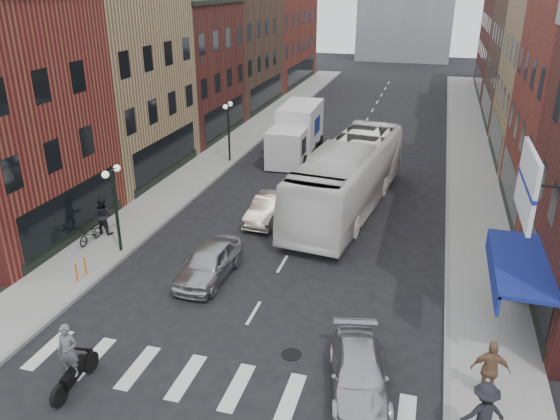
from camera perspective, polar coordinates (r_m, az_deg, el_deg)
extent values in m
plane|color=black|center=(20.12, -3.70, -12.21)|extent=(160.00, 160.00, 0.00)
cube|color=gray|center=(41.67, -4.72, 6.82)|extent=(3.00, 74.00, 0.15)
cube|color=gray|center=(39.26, 19.31, 4.58)|extent=(3.00, 74.00, 0.15)
cube|color=gray|center=(41.20, -2.75, 6.58)|extent=(0.20, 74.00, 0.16)
cube|color=gray|center=(39.20, 17.12, 4.72)|extent=(0.20, 74.00, 0.16)
cube|color=silver|center=(17.92, -7.03, -17.46)|extent=(12.00, 2.20, 0.01)
cube|color=black|center=(27.29, -20.75, -0.06)|extent=(0.08, 7.20, 2.20)
cube|color=tan|center=(36.43, -19.49, 12.86)|extent=(10.00, 10.00, 12.00)
cube|color=black|center=(34.84, -11.75, 5.81)|extent=(0.08, 8.00, 2.20)
cube|color=#4E1D1C|center=(45.04, -12.03, 14.04)|extent=(10.00, 10.00, 10.00)
cube|color=black|center=(43.62, -5.76, 9.58)|extent=(0.08, 8.00, 2.20)
cube|color=black|center=(44.58, -12.60, 20.58)|extent=(10.30, 10.20, 0.30)
cube|color=#493024|center=(54.77, -6.69, 17.45)|extent=(10.00, 12.00, 13.00)
cube|color=black|center=(53.77, -1.41, 12.21)|extent=(0.08, 9.60, 2.20)
cube|color=maroon|center=(67.96, -1.98, 17.76)|extent=(10.00, 16.00, 11.00)
cube|color=black|center=(67.08, 2.25, 14.34)|extent=(0.08, 12.80, 2.20)
cube|color=black|center=(22.70, 25.15, -5.48)|extent=(0.08, 7.20, 2.20)
cube|color=black|center=(31.37, 22.93, 2.53)|extent=(0.08, 8.00, 2.20)
cube|color=black|center=(40.90, 21.62, 7.20)|extent=(0.08, 8.00, 2.20)
cube|color=#493024|center=(51.59, 27.09, 14.32)|extent=(10.00, 12.00, 12.00)
cube|color=black|center=(51.59, 20.74, 10.31)|extent=(0.08, 9.60, 2.20)
cube|color=#4E1D1C|center=(65.44, 24.91, 15.12)|extent=(10.00, 16.00, 10.00)
cube|color=black|center=(65.35, 20.02, 12.79)|extent=(0.08, 12.80, 2.20)
cube|color=navy|center=(20.29, 23.84, -5.10)|extent=(1.80, 5.00, 0.15)
cube|color=navy|center=(20.32, 21.32, -5.75)|extent=(0.10, 5.00, 0.70)
cylinder|color=black|center=(17.17, 26.72, 2.21)|extent=(1.40, 0.08, 0.08)
cube|color=silver|center=(17.04, 24.43, 2.48)|extent=(0.12, 3.00, 2.00)
cylinder|color=black|center=(25.33, -16.72, -0.28)|extent=(0.14, 0.14, 4.00)
cylinder|color=black|center=(24.64, -17.24, 4.00)|extent=(0.06, 0.90, 0.06)
sphere|color=white|center=(24.31, -17.79, 3.54)|extent=(0.32, 0.32, 0.32)
sphere|color=white|center=(25.02, -16.69, 4.22)|extent=(0.32, 0.32, 0.32)
cylinder|color=black|center=(37.17, -5.37, 7.90)|extent=(0.14, 0.14, 4.00)
cylinder|color=black|center=(36.71, -5.48, 10.91)|extent=(0.06, 0.90, 0.06)
sphere|color=white|center=(36.31, -5.74, 10.69)|extent=(0.32, 0.32, 0.32)
sphere|color=white|center=(37.13, -5.23, 10.98)|extent=(0.32, 0.32, 0.32)
cylinder|color=#D8590C|center=(23.85, -20.49, -6.17)|extent=(0.08, 0.08, 0.80)
cylinder|color=#D8590C|center=(24.27, -19.69, -5.53)|extent=(0.08, 0.08, 0.80)
cube|color=silver|center=(36.17, 0.68, 6.46)|extent=(2.43, 2.62, 2.45)
cube|color=black|center=(36.10, 0.68, 6.83)|extent=(2.43, 1.45, 1.08)
cube|color=silver|center=(39.46, 2.13, 8.95)|extent=(2.61, 5.17, 2.85)
cube|color=navy|center=(39.46, 2.13, 8.95)|extent=(2.55, 2.04, 1.18)
cube|color=black|center=(39.70, 2.03, 6.62)|extent=(2.35, 6.44, 0.34)
cylinder|color=black|center=(36.90, -0.95, 5.36)|extent=(0.27, 0.88, 0.88)
cylinder|color=black|center=(36.34, 2.48, 5.06)|extent=(0.27, 0.88, 0.88)
cylinder|color=black|center=(39.97, 0.45, 6.75)|extent=(0.27, 0.88, 0.88)
cylinder|color=black|center=(39.45, 3.63, 6.48)|extent=(0.27, 0.88, 0.88)
cylinder|color=black|center=(41.79, 1.17, 7.47)|extent=(0.27, 0.88, 0.88)
cylinder|color=black|center=(41.30, 4.22, 7.22)|extent=(0.27, 0.88, 0.88)
cylinder|color=black|center=(18.98, -19.18, -14.78)|extent=(0.15, 0.69, 0.69)
cylinder|color=black|center=(18.03, -22.08, -17.53)|extent=(0.15, 0.69, 0.69)
cube|color=black|center=(18.36, -20.69, -15.56)|extent=(0.43, 1.29, 0.37)
cube|color=black|center=(18.47, -19.82, -13.53)|extent=(0.58, 0.14, 0.06)
imported|color=slate|center=(17.79, -21.28, -13.54)|extent=(0.68, 0.50, 1.74)
imported|color=white|center=(29.50, 7.15, 3.49)|extent=(4.66, 13.50, 3.68)
imported|color=#B1B1B6|center=(22.95, -7.44, -5.46)|extent=(1.84, 4.31, 1.45)
imported|color=beige|center=(28.18, -1.27, 0.15)|extent=(1.56, 4.07, 1.32)
imported|color=#B6B5BA|center=(17.32, 8.25, -16.56)|extent=(2.58, 4.48, 1.22)
imported|color=black|center=(27.10, -19.20, -2.40)|extent=(0.61, 1.58, 0.82)
imported|color=black|center=(27.64, -18.03, -0.53)|extent=(0.95, 0.59, 1.88)
imported|color=black|center=(16.14, 20.49, -19.28)|extent=(1.34, 0.98, 1.87)
imported|color=brown|center=(17.64, 21.13, -15.28)|extent=(1.13, 0.61, 1.89)
imported|color=#4F5156|center=(22.95, 23.73, -6.39)|extent=(1.07, 0.92, 1.85)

